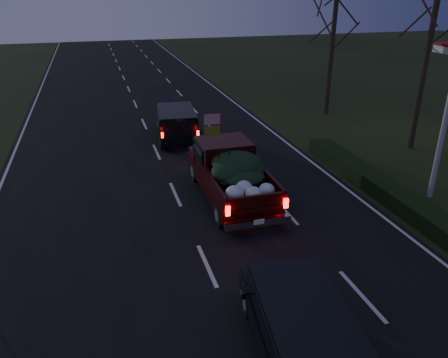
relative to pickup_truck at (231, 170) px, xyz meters
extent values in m
plane|color=black|center=(-2.03, -4.20, -1.12)|extent=(120.00, 120.00, 0.00)
cube|color=black|center=(-2.03, -4.20, -1.11)|extent=(14.00, 120.00, 0.02)
cube|color=black|center=(5.77, -1.20, -0.82)|extent=(1.00, 10.00, 0.60)
cylinder|color=black|center=(10.47, 2.80, 3.13)|extent=(0.28, 0.28, 8.50)
cylinder|color=black|center=(9.47, 9.80, 2.38)|extent=(0.28, 0.28, 7.00)
cube|color=black|center=(0.00, 0.02, -0.46)|extent=(2.26, 5.53, 0.61)
cube|color=black|center=(0.01, 1.01, 0.36)|extent=(2.06, 1.78, 0.99)
cube|color=black|center=(0.01, 1.01, 0.47)|extent=(2.16, 1.67, 0.61)
cube|color=black|center=(-0.02, -1.41, -0.13)|extent=(2.07, 3.10, 0.07)
ellipsoid|color=black|center=(0.04, -0.86, 0.36)|extent=(1.78, 2.00, 0.66)
cylinder|color=gray|center=(-0.99, 0.03, 1.13)|extent=(0.03, 0.03, 2.20)
cube|color=red|center=(-0.70, 0.03, 2.05)|extent=(0.57, 0.03, 0.37)
cube|color=gold|center=(-0.70, 0.03, 1.61)|extent=(0.57, 0.03, 0.37)
cube|color=black|center=(-0.64, 7.67, -0.53)|extent=(2.40, 4.79, 0.58)
cube|color=black|center=(-0.66, 7.43, 0.12)|extent=(2.15, 3.53, 0.77)
cube|color=black|center=(-0.66, 7.43, 0.20)|extent=(2.24, 3.45, 0.46)
cube|color=black|center=(-0.94, -8.00, -0.56)|extent=(2.41, 4.59, 0.55)
cube|color=black|center=(-0.97, -8.23, 0.06)|extent=(2.14, 3.40, 0.73)
cube|color=black|center=(-0.97, -8.23, 0.14)|extent=(2.22, 3.32, 0.44)
cube|color=black|center=(-1.88, -7.00, -0.05)|extent=(0.12, 0.21, 0.15)
camera|label=1|loc=(-4.59, -14.60, 6.41)|focal=35.00mm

